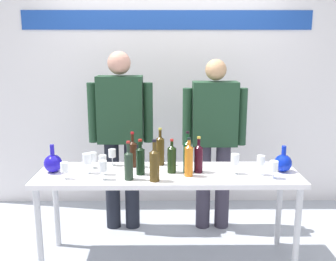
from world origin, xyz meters
The scene contains 25 objects.
ground_plane centered at (0.00, 0.00, 0.00)m, with size 10.00×10.00×0.00m, color #A8ADB8.
back_wall centered at (0.00, 1.31, 1.50)m, with size 4.40×0.11×3.00m.
display_table centered at (0.00, 0.00, 0.70)m, with size 2.12×0.58×0.77m.
decanter_blue_left centered at (-0.93, 0.02, 0.85)m, with size 0.15×0.15×0.23m.
decanter_blue_right centered at (0.94, 0.02, 0.85)m, with size 0.14×0.14×0.22m.
presenter_left centered at (-0.45, 0.61, 1.00)m, with size 0.61×0.22×1.73m.
presenter_right centered at (0.45, 0.61, 0.95)m, with size 0.61×0.22×1.66m.
wine_bottle_0 centered at (0.16, -0.09, 0.91)m, with size 0.07×0.07×0.31m.
wine_bottle_1 centered at (0.03, 0.00, 0.90)m, with size 0.07×0.07×0.28m.
wine_bottle_2 centered at (0.25, 0.01, 0.90)m, with size 0.07×0.07×0.30m.
wine_bottle_3 centered at (-0.10, -0.20, 0.91)m, with size 0.08×0.08×0.32m.
wine_bottle_4 centered at (0.16, 0.01, 0.92)m, with size 0.07×0.07×0.34m.
wine_bottle_5 centered at (-0.07, 0.21, 0.91)m, with size 0.07×0.07×0.32m.
wine_bottle_6 centered at (-0.22, -0.04, 0.90)m, with size 0.07×0.07×0.29m.
wine_bottle_7 centered at (-0.30, -0.16, 0.90)m, with size 0.07×0.07×0.30m.
wine_bottle_8 centered at (-0.30, 0.16, 0.90)m, with size 0.07×0.07×0.30m.
wine_glass_left_0 centered at (-0.63, 0.12, 0.87)m, with size 0.07×0.07×0.14m.
wine_glass_left_1 centered at (-0.65, -0.01, 0.89)m, with size 0.07×0.07×0.16m.
wine_glass_left_2 centered at (-0.52, -0.05, 0.89)m, with size 0.06×0.06×0.16m.
wine_glass_left_3 centered at (-0.50, -0.17, 0.88)m, with size 0.07×0.07×0.15m.
wine_glass_left_4 centered at (-0.48, 0.20, 0.88)m, with size 0.06×0.06×0.14m.
wine_glass_left_5 centered at (-0.80, -0.15, 0.87)m, with size 0.06×0.06×0.13m.
wine_glass_right_0 centered at (0.73, -0.07, 0.89)m, with size 0.06×0.06×0.16m.
wine_glass_right_1 centered at (0.53, -0.04, 0.89)m, with size 0.07×0.07×0.17m.
wine_glass_right_2 centered at (0.81, -0.15, 0.87)m, with size 0.07×0.07×0.14m.
Camera 1 is at (-0.02, -2.98, 1.78)m, focal length 41.21 mm.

